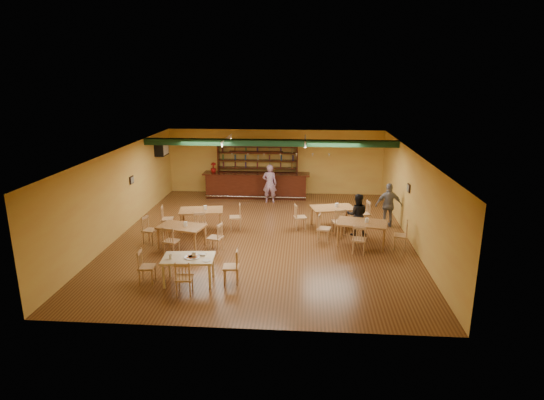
# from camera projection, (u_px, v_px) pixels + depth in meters

# --- Properties ---
(floor) EXTENTS (12.00, 12.00, 0.00)m
(floor) POSITION_uv_depth(u_px,v_px,m) (263.00, 236.00, 15.91)
(floor) COLOR #533117
(floor) RESTS_ON ground
(ceiling_beam) EXTENTS (10.00, 0.30, 0.25)m
(ceiling_beam) POSITION_uv_depth(u_px,v_px,m) (270.00, 143.00, 17.83)
(ceiling_beam) COLOR #103218
(ceiling_beam) RESTS_ON ceiling
(track_rail_left) EXTENTS (0.05, 2.50, 0.05)m
(track_rail_left) POSITION_uv_depth(u_px,v_px,m) (227.00, 138.00, 18.51)
(track_rail_left) COLOR white
(track_rail_left) RESTS_ON ceiling
(track_rail_right) EXTENTS (0.05, 2.50, 0.05)m
(track_rail_right) POSITION_uv_depth(u_px,v_px,m) (305.00, 139.00, 18.29)
(track_rail_right) COLOR white
(track_rail_right) RESTS_ON ceiling
(ac_unit) EXTENTS (0.34, 0.70, 0.48)m
(ac_unit) POSITION_uv_depth(u_px,v_px,m) (162.00, 149.00, 19.65)
(ac_unit) COLOR white
(ac_unit) RESTS_ON wall_left
(picture_left) EXTENTS (0.04, 0.34, 0.28)m
(picture_left) POSITION_uv_depth(u_px,v_px,m) (132.00, 180.00, 16.77)
(picture_left) COLOR black
(picture_left) RESTS_ON wall_left
(picture_right) EXTENTS (0.04, 0.34, 0.28)m
(picture_right) POSITION_uv_depth(u_px,v_px,m) (409.00, 188.00, 15.58)
(picture_right) COLOR black
(picture_right) RESTS_ON wall_right
(bar_counter) EXTENTS (4.82, 0.85, 1.13)m
(bar_counter) POSITION_uv_depth(u_px,v_px,m) (256.00, 185.00, 20.76)
(bar_counter) COLOR #37130B
(bar_counter) RESTS_ON ground
(back_bar_hutch) EXTENTS (3.73, 0.40, 2.28)m
(back_bar_hutch) POSITION_uv_depth(u_px,v_px,m) (258.00, 170.00, 21.21)
(back_bar_hutch) COLOR #37130B
(back_bar_hutch) RESTS_ON ground
(poinsettia) EXTENTS (0.33, 0.33, 0.46)m
(poinsettia) POSITION_uv_depth(u_px,v_px,m) (213.00, 167.00, 20.69)
(poinsettia) COLOR maroon
(poinsettia) RESTS_ON bar_counter
(dining_table_a) EXTENTS (1.66, 1.15, 0.77)m
(dining_table_a) POSITION_uv_depth(u_px,v_px,m) (202.00, 220.00, 16.43)
(dining_table_a) COLOR olive
(dining_table_a) RESTS_ON ground
(dining_table_b) EXTENTS (1.71, 1.27, 0.77)m
(dining_table_b) POSITION_uv_depth(u_px,v_px,m) (332.00, 217.00, 16.73)
(dining_table_b) COLOR olive
(dining_table_b) RESTS_ON ground
(dining_table_c) EXTENTS (1.63, 1.20, 0.73)m
(dining_table_c) POSITION_uv_depth(u_px,v_px,m) (182.00, 236.00, 14.82)
(dining_table_c) COLOR olive
(dining_table_c) RESTS_ON ground
(dining_table_d) EXTENTS (1.76, 1.27, 0.80)m
(dining_table_d) POSITION_uv_depth(u_px,v_px,m) (361.00, 233.00, 14.99)
(dining_table_d) COLOR olive
(dining_table_d) RESTS_ON ground
(near_table) EXTENTS (1.43, 0.98, 0.73)m
(near_table) POSITION_uv_depth(u_px,v_px,m) (189.00, 270.00, 12.29)
(near_table) COLOR beige
(near_table) RESTS_ON ground
(pizza_tray) EXTENTS (0.47, 0.47, 0.01)m
(pizza_tray) POSITION_uv_depth(u_px,v_px,m) (192.00, 257.00, 12.19)
(pizza_tray) COLOR silver
(pizza_tray) RESTS_ON near_table
(parmesan_shaker) EXTENTS (0.08, 0.08, 0.11)m
(parmesan_shaker) POSITION_uv_depth(u_px,v_px,m) (171.00, 257.00, 12.07)
(parmesan_shaker) COLOR #EAE5C6
(parmesan_shaker) RESTS_ON near_table
(napkin_stack) EXTENTS (0.22, 0.17, 0.03)m
(napkin_stack) POSITION_uv_depth(u_px,v_px,m) (203.00, 254.00, 12.36)
(napkin_stack) COLOR white
(napkin_stack) RESTS_ON near_table
(pizza_server) EXTENTS (0.32, 0.11, 0.00)m
(pizza_server) POSITION_uv_depth(u_px,v_px,m) (198.00, 256.00, 12.22)
(pizza_server) COLOR silver
(pizza_server) RESTS_ON pizza_tray
(side_plate) EXTENTS (0.24, 0.24, 0.01)m
(side_plate) POSITION_uv_depth(u_px,v_px,m) (207.00, 260.00, 11.97)
(side_plate) COLOR white
(side_plate) RESTS_ON near_table
(patron_bar) EXTENTS (0.62, 0.41, 1.70)m
(patron_bar) POSITION_uv_depth(u_px,v_px,m) (270.00, 184.00, 19.85)
(patron_bar) COLOR purple
(patron_bar) RESTS_ON ground
(patron_right_a) EXTENTS (0.77, 0.62, 1.50)m
(patron_right_a) POSITION_uv_depth(u_px,v_px,m) (357.00, 215.00, 15.81)
(patron_right_a) COLOR black
(patron_right_a) RESTS_ON ground
(patron_right_b) EXTENTS (0.97, 0.43, 1.64)m
(patron_right_b) POSITION_uv_depth(u_px,v_px,m) (389.00, 205.00, 16.71)
(patron_right_b) COLOR gray
(patron_right_b) RESTS_ON ground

